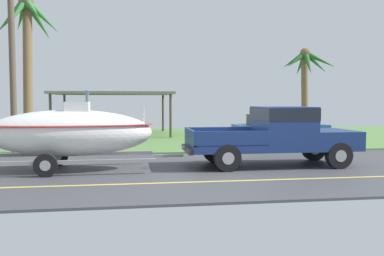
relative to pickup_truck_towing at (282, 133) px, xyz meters
name	(u,v)px	position (x,y,z in m)	size (l,w,h in m)	color
ground	(189,142)	(-1.87, 7.84, -1.05)	(36.00, 22.00, 0.11)	#424247
pickup_truck_towing	(282,133)	(0.00, 0.00, 0.00)	(5.56, 2.06, 1.88)	navy
boat_on_trailer	(69,133)	(-6.62, 0.00, 0.09)	(6.16, 2.21, 2.37)	gray
parked_sedan_near	(279,129)	(2.63, 7.32, -0.37)	(4.59, 1.84, 1.38)	#234C89
carport_awning	(113,94)	(-5.72, 12.52, 1.42)	(6.82, 5.51, 2.58)	#4C4238
palm_tree_near_right	(28,37)	(-9.13, 6.44, 3.78)	(2.85, 2.49, 6.71)	brown
palm_tree_mid	(306,71)	(5.86, 11.56, 2.85)	(3.04, 2.91, 5.29)	brown
utility_pole	(12,55)	(-9.25, 4.34, 2.77)	(0.24, 1.80, 7.32)	brown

